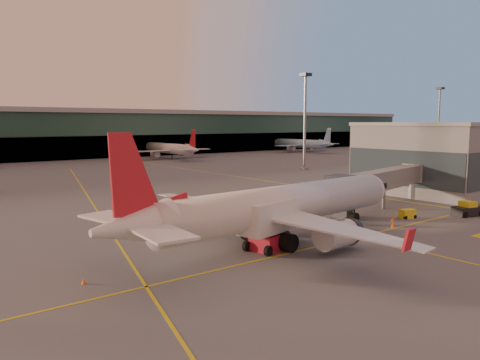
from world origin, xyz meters
TOP-DOWN VIEW (x-y plane):
  - ground at (0.00, 0.00)m, footprint 600.00×600.00m
  - taxi_markings at (-7.32, 44.49)m, footprint 100.12×173.00m
  - terminal at (0.00, 141.79)m, footprint 400.00×20.00m
  - gate_building at (41.93, 17.93)m, footprint 18.40×22.40m
  - mast_east_near at (55.00, 62.00)m, footprint 2.40×2.40m
  - mast_east_far at (130.00, 66.00)m, footprint 2.40×2.40m
  - main_airplane at (-4.48, 8.24)m, footprint 39.11×35.26m
  - jet_bridge at (23.33, 14.00)m, footprint 27.86×8.33m
  - catering_truck at (-6.40, 7.12)m, footprint 6.79×3.99m
  - gpu_cart at (18.28, 7.38)m, footprint 2.27×1.64m
  - pushback_tug at (26.23, 3.35)m, footprint 4.32×3.09m
  - cone_nose at (15.21, 7.50)m, footprint 0.50×0.50m
  - cone_tail at (-24.29, 8.58)m, footprint 0.38×0.38m
  - cone_wing_left at (-5.88, 24.82)m, footprint 0.40×0.40m
  - cone_fwd at (12.19, 5.45)m, footprint 0.50×0.50m

SIDE VIEW (x-z plane):
  - ground at x=0.00m, z-range 0.00..0.00m
  - taxi_markings at x=-7.32m, z-range 0.00..0.01m
  - cone_tail at x=-24.29m, z-range -0.01..0.48m
  - cone_wing_left at x=-5.88m, z-range -0.01..0.51m
  - cone_nose at x=15.21m, z-range -0.01..0.62m
  - cone_fwd at x=12.19m, z-range -0.01..0.62m
  - gpu_cart at x=18.28m, z-range -0.01..1.19m
  - pushback_tug at x=26.23m, z-range -0.19..1.82m
  - catering_truck at x=-6.40m, z-range 0.34..5.27m
  - main_airplane at x=-4.48m, z-range -2.07..9.73m
  - jet_bridge at x=23.33m, z-range 1.14..6.99m
  - gate_building at x=41.93m, z-range -0.01..12.59m
  - terminal at x=0.00m, z-range -0.04..17.56m
  - mast_east_near at x=55.00m, z-range 2.06..27.66m
  - mast_east_far at x=130.00m, z-range 2.06..27.66m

